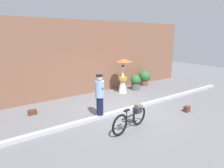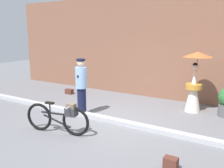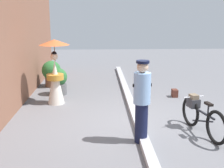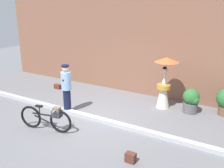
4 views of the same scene
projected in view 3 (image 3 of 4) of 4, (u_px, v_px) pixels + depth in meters
The scene contains 8 objects.
ground_plane at pixel (137, 123), 6.99m from camera, with size 30.00×30.00×0.00m, color slate.
sidewalk_curb at pixel (137, 120), 6.98m from camera, with size 14.00×0.20×0.12m, color #B2B2B7.
bicycle_near_officer at pixel (201, 115), 6.30m from camera, with size 1.71×0.54×0.79m.
person_officer at pixel (142, 100), 5.73m from camera, with size 0.34×0.38×1.69m.
person_with_parasol at pixel (55, 71), 8.28m from camera, with size 0.86×0.86×1.87m.
potted_plant_by_door at pixel (59, 81), 9.36m from camera, with size 0.58×0.56×0.87m.
potted_plant_small at pixel (52, 72), 10.39m from camera, with size 0.70×0.68×0.94m.
backpack_on_pavement at pixel (175, 93), 9.15m from camera, with size 0.25×0.17×0.24m.
Camera 3 is at (-6.54, 0.90, 2.56)m, focal length 46.21 mm.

